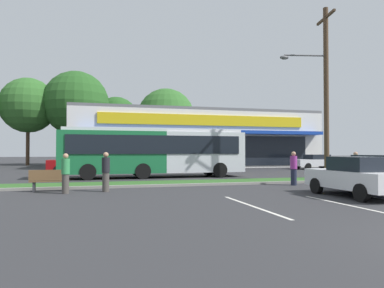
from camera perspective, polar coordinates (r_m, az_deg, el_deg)
grass_median at (r=20.04m, az=6.51°, el=-6.03°), size 56.00×2.20×0.12m
curb_lip at (r=18.91m, az=7.89°, el=-6.32°), size 56.00×0.24×0.12m
parking_stripe_0 at (r=11.62m, az=9.71°, el=-9.82°), size 0.12×4.80×0.01m
parking_stripe_1 at (r=12.70m, az=23.95°, el=-9.00°), size 0.12×4.80×0.01m
storefront_building at (r=42.22m, az=-0.11°, el=0.73°), size 27.26×13.72×6.34m
tree_left at (r=49.40m, az=-24.88°, el=5.66°), size 6.91×6.91×11.03m
tree_mid_left at (r=48.16m, az=-18.15°, el=6.21°), size 8.27×8.27×12.06m
tree_mid at (r=51.44m, az=-12.09°, el=4.01°), size 6.17×6.17×9.50m
tree_mid_right at (r=49.23m, az=-4.20°, el=4.33°), size 7.89×7.89×10.45m
utility_pole at (r=23.25m, az=20.48°, el=8.46°), size 3.14×2.38×10.55m
city_bus at (r=23.94m, az=-6.10°, el=-1.16°), size 12.24×2.75×3.25m
bus_stop_bench at (r=16.73m, az=-22.05°, el=-5.39°), size 1.60×0.45×0.95m
car_0 at (r=37.28m, az=19.25°, el=-2.68°), size 4.49×2.01×1.44m
car_1 at (r=15.10m, az=24.91°, el=-4.76°), size 1.89×4.19×1.55m
car_2 at (r=31.05m, az=-0.18°, el=-3.03°), size 4.48×1.93×1.49m
car_3 at (r=30.31m, az=-17.93°, el=-2.99°), size 4.55×1.91×1.47m
pedestrian_near_bench at (r=15.86m, az=-13.71°, el=-4.37°), size 0.35×0.35×1.72m
pedestrian_by_pole at (r=15.63m, az=-19.69°, el=-4.48°), size 0.34×0.34×1.67m
pedestrian_mid at (r=20.98m, az=24.87°, el=-3.50°), size 0.35×0.35×1.73m
pedestrian_far at (r=19.06m, az=16.05°, el=-3.78°), size 0.35×0.35×1.74m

